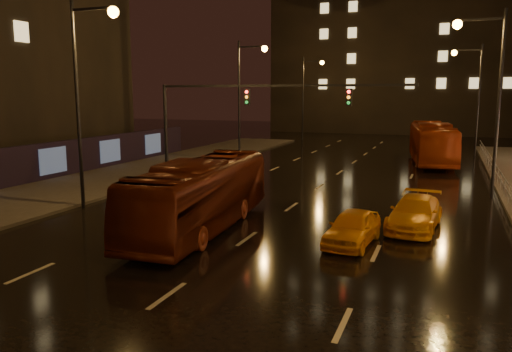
% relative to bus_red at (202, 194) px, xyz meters
% --- Properties ---
extents(ground, '(140.00, 140.00, 0.00)m').
position_rel_bus_red_xyz_m(ground, '(2.31, 9.29, -1.48)').
color(ground, black).
rests_on(ground, ground).
extents(sidewalk_left, '(7.00, 70.00, 0.15)m').
position_rel_bus_red_xyz_m(sidewalk_left, '(-11.19, 4.29, -1.41)').
color(sidewalk_left, '#38332D').
rests_on(sidewalk_left, ground).
extents(building_distant, '(44.00, 16.00, 36.00)m').
position_rel_bus_red_xyz_m(building_distant, '(6.31, 61.29, 16.52)').
color(building_distant, black).
rests_on(building_distant, ground).
extents(traffic_signal, '(15.31, 0.32, 6.20)m').
position_rel_bus_red_xyz_m(traffic_signal, '(-2.75, 9.29, 3.25)').
color(traffic_signal, black).
rests_on(traffic_signal, ground).
extents(bus_red, '(3.32, 10.82, 2.97)m').
position_rel_bus_red_xyz_m(bus_red, '(0.00, 0.00, 0.00)').
color(bus_red, '#591C0C').
rests_on(bus_red, ground).
extents(bus_curb, '(4.29, 12.19, 3.32)m').
position_rel_bus_red_xyz_m(bus_curb, '(8.31, 25.00, 0.18)').
color(bus_curb, '#972F0F').
rests_on(bus_curb, ground).
extents(taxi_near, '(1.90, 3.95, 1.30)m').
position_rel_bus_red_xyz_m(taxi_near, '(6.31, 0.08, -0.83)').
color(taxi_near, orange).
rests_on(taxi_near, ground).
extents(taxi_far, '(2.29, 4.79, 1.35)m').
position_rel_bus_red_xyz_m(taxi_far, '(8.37, 3.26, -0.81)').
color(taxi_far, '#F6A217').
rests_on(taxi_far, ground).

